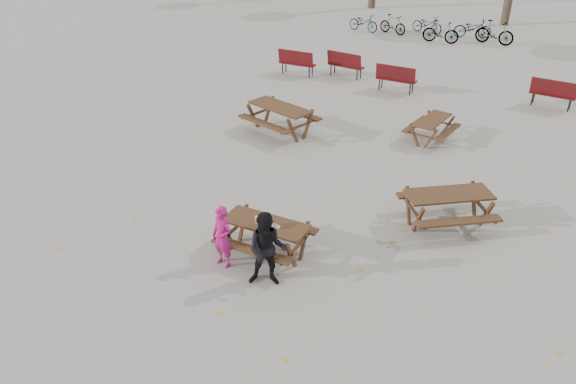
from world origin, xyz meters
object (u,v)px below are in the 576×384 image
at_px(picnic_table_east, 447,209).
at_px(food_tray, 275,227).
at_px(main_picnic_table, 266,230).
at_px(picnic_table_far, 431,130).
at_px(adult, 267,250).
at_px(picnic_table_north, 280,120).
at_px(soda_bottle, 256,220).
at_px(child, 222,237).

bearing_deg(picnic_table_east, food_tray, -170.07).
height_order(main_picnic_table, picnic_table_far, main_picnic_table).
bearing_deg(main_picnic_table, picnic_table_far, 78.50).
distance_m(adult, picnic_table_north, 7.49).
bearing_deg(adult, picnic_table_east, 32.01).
bearing_deg(food_tray, soda_bottle, -175.75).
relative_size(soda_bottle, adult, 0.11).
bearing_deg(child, picnic_table_far, 87.67).
bearing_deg(picnic_table_far, main_picnic_table, 176.87).
relative_size(main_picnic_table, picnic_table_far, 1.14).
height_order(child, picnic_table_north, child).
bearing_deg(food_tray, picnic_table_east, 46.37).
bearing_deg(picnic_table_east, child, -171.71).
bearing_deg(picnic_table_east, adult, -160.79).
distance_m(food_tray, adult, 0.83).
bearing_deg(adult, picnic_table_north, 92.79).
distance_m(main_picnic_table, picnic_table_north, 6.47).
relative_size(main_picnic_table, child, 1.32).
xyz_separation_m(soda_bottle, picnic_table_far, (1.68, 7.59, -0.51)).
height_order(food_tray, picnic_table_north, picnic_table_north).
relative_size(adult, picnic_table_far, 1.01).
bearing_deg(soda_bottle, food_tray, 4.25).
xyz_separation_m(food_tray, picnic_table_east, (2.83, 2.97, -0.38)).
xyz_separation_m(main_picnic_table, child, (-0.58, -0.75, 0.09)).
bearing_deg(soda_bottle, picnic_table_east, 42.66).
relative_size(child, picnic_table_north, 0.66).
relative_size(adult, picnic_table_north, 0.77).
xyz_separation_m(main_picnic_table, picnic_table_north, (-2.80, 5.83, -0.14)).
bearing_deg(picnic_table_north, child, -55.17).
bearing_deg(picnic_table_north, food_tray, -46.32).
bearing_deg(child, main_picnic_table, 64.13).
distance_m(main_picnic_table, food_tray, 0.35).
height_order(food_tray, picnic_table_east, picnic_table_east).
distance_m(soda_bottle, adult, 1.03).
xyz_separation_m(child, picnic_table_north, (-2.22, 6.58, -0.24)).
bearing_deg(soda_bottle, picnic_table_far, 77.51).
relative_size(child, adult, 0.86).
xyz_separation_m(adult, picnic_table_east, (2.57, 3.76, -0.38)).
bearing_deg(adult, main_picnic_table, 97.69).
height_order(food_tray, adult, adult).
distance_m(main_picnic_table, picnic_table_east, 4.24).
xyz_separation_m(adult, picnic_table_far, (1.00, 8.35, -0.45)).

